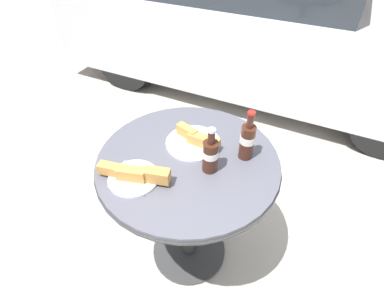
% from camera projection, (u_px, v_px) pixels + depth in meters
% --- Properties ---
extents(ground_plane, '(30.00, 30.00, 0.00)m').
position_uv_depth(ground_plane, '(189.00, 250.00, 1.80)').
color(ground_plane, '#A8A093').
extents(bistro_table, '(0.81, 0.81, 0.76)m').
position_uv_depth(bistro_table, '(188.00, 184.00, 1.42)').
color(bistro_table, '#333333').
rests_on(bistro_table, ground_plane).
extents(cola_bottle_left, '(0.06, 0.06, 0.24)m').
position_uv_depth(cola_bottle_left, '(247.00, 140.00, 1.25)').
color(cola_bottle_left, '#3D1E14').
rests_on(cola_bottle_left, bistro_table).
extents(cola_bottle_right, '(0.07, 0.07, 0.21)m').
position_uv_depth(cola_bottle_right, '(210.00, 155.00, 1.20)').
color(cola_bottle_right, '#3D1E14').
rests_on(cola_bottle_right, bistro_table).
extents(lunch_plate_near, '(0.25, 0.25, 0.07)m').
position_uv_depth(lunch_plate_near, '(195.00, 141.00, 1.36)').
color(lunch_plate_near, white).
rests_on(lunch_plate_near, bistro_table).
extents(lunch_plate_far, '(0.30, 0.20, 0.07)m').
position_uv_depth(lunch_plate_far, '(134.00, 175.00, 1.19)').
color(lunch_plate_far, white).
rests_on(lunch_plate_far, bistro_table).
extents(parked_car, '(4.00, 1.76, 1.42)m').
position_uv_depth(parked_car, '(265.00, 18.00, 2.99)').
color(parked_car, '#B7B7BC').
rests_on(parked_car, ground_plane).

